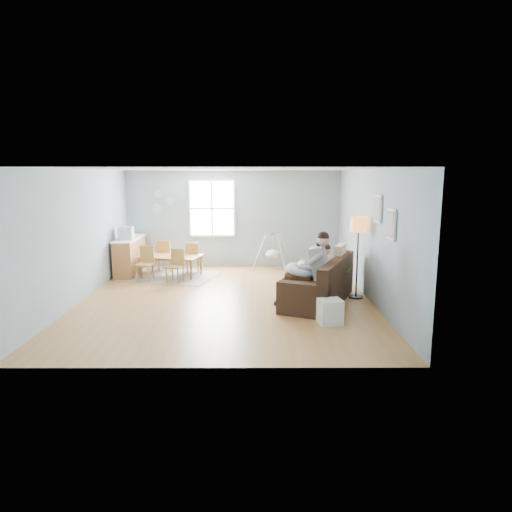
{
  "coord_description": "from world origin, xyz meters",
  "views": [
    {
      "loc": [
        0.6,
        -9.36,
        2.62
      ],
      "look_at": [
        0.62,
        -0.45,
        1.0
      ],
      "focal_mm": 32.0,
      "sensor_mm": 36.0,
      "label": 1
    }
  ],
  "objects_px": {
    "storage_cube": "(330,312)",
    "chair_ne": "(193,256)",
    "floor_lamp": "(358,231)",
    "baby_swing": "(273,253)",
    "dining_table": "(171,266)",
    "chair_sw": "(146,261)",
    "chair_nw": "(165,254)",
    "monitor": "(126,233)",
    "toddler": "(320,262)",
    "sofa": "(321,287)",
    "counter": "(130,255)",
    "chair_se": "(176,264)",
    "father": "(310,266)"
  },
  "relations": [
    {
      "from": "floor_lamp",
      "to": "chair_se",
      "type": "bearing_deg",
      "value": 160.76
    },
    {
      "from": "chair_sw",
      "to": "counter",
      "type": "height_order",
      "value": "counter"
    },
    {
      "from": "chair_ne",
      "to": "baby_swing",
      "type": "xyz_separation_m",
      "value": [
        2.13,
        0.48,
        -0.02
      ]
    },
    {
      "from": "floor_lamp",
      "to": "baby_swing",
      "type": "xyz_separation_m",
      "value": [
        -1.67,
        2.97,
        -0.99
      ]
    },
    {
      "from": "storage_cube",
      "to": "dining_table",
      "type": "relative_size",
      "value": 0.3
    },
    {
      "from": "chair_se",
      "to": "monitor",
      "type": "xyz_separation_m",
      "value": [
        -1.37,
        0.69,
        0.67
      ]
    },
    {
      "from": "chair_nw",
      "to": "storage_cube",
      "type": "bearing_deg",
      "value": -49.64
    },
    {
      "from": "floor_lamp",
      "to": "chair_se",
      "type": "height_order",
      "value": "floor_lamp"
    },
    {
      "from": "floor_lamp",
      "to": "chair_nw",
      "type": "xyz_separation_m",
      "value": [
        -4.58,
        2.69,
        -0.95
      ]
    },
    {
      "from": "floor_lamp",
      "to": "chair_sw",
      "type": "bearing_deg",
      "value": 161.49
    },
    {
      "from": "dining_table",
      "to": "chair_sw",
      "type": "height_order",
      "value": "chair_sw"
    },
    {
      "from": "floor_lamp",
      "to": "monitor",
      "type": "distance_m",
      "value": 5.85
    },
    {
      "from": "monitor",
      "to": "chair_sw",
      "type": "bearing_deg",
      "value": -39.52
    },
    {
      "from": "chair_se",
      "to": "counter",
      "type": "distance_m",
      "value": 1.72
    },
    {
      "from": "dining_table",
      "to": "toddler",
      "type": "bearing_deg",
      "value": -18.05
    },
    {
      "from": "counter",
      "to": "monitor",
      "type": "distance_m",
      "value": 0.71
    },
    {
      "from": "storage_cube",
      "to": "chair_ne",
      "type": "bearing_deg",
      "value": 125.14
    },
    {
      "from": "storage_cube",
      "to": "chair_ne",
      "type": "xyz_separation_m",
      "value": [
        -2.95,
        4.2,
        0.24
      ]
    },
    {
      "from": "toddler",
      "to": "chair_ne",
      "type": "distance_m",
      "value": 4.0
    },
    {
      "from": "father",
      "to": "floor_lamp",
      "type": "height_order",
      "value": "floor_lamp"
    },
    {
      "from": "sofa",
      "to": "chair_sw",
      "type": "height_order",
      "value": "sofa"
    },
    {
      "from": "storage_cube",
      "to": "chair_ne",
      "type": "distance_m",
      "value": 5.14
    },
    {
      "from": "father",
      "to": "chair_sw",
      "type": "bearing_deg",
      "value": 149.48
    },
    {
      "from": "toddler",
      "to": "monitor",
      "type": "distance_m",
      "value": 5.17
    },
    {
      "from": "dining_table",
      "to": "chair_ne",
      "type": "height_order",
      "value": "chair_ne"
    },
    {
      "from": "storage_cube",
      "to": "chair_se",
      "type": "relative_size",
      "value": 0.56
    },
    {
      "from": "toddler",
      "to": "dining_table",
      "type": "distance_m",
      "value": 4.19
    },
    {
      "from": "chair_ne",
      "to": "monitor",
      "type": "bearing_deg",
      "value": -167.04
    },
    {
      "from": "chair_sw",
      "to": "chair_ne",
      "type": "xyz_separation_m",
      "value": [
        1.06,
        0.86,
        -0.02
      ]
    },
    {
      "from": "chair_se",
      "to": "chair_nw",
      "type": "height_order",
      "value": "chair_nw"
    },
    {
      "from": "chair_sw",
      "to": "chair_se",
      "type": "height_order",
      "value": "chair_sw"
    },
    {
      "from": "chair_se",
      "to": "floor_lamp",
      "type": "bearing_deg",
      "value": -19.24
    },
    {
      "from": "father",
      "to": "chair_ne",
      "type": "relative_size",
      "value": 1.83
    },
    {
      "from": "toddler",
      "to": "chair_sw",
      "type": "xyz_separation_m",
      "value": [
        -4.06,
        1.75,
        -0.31
      ]
    },
    {
      "from": "storage_cube",
      "to": "chair_nw",
      "type": "bearing_deg",
      "value": 130.36
    },
    {
      "from": "sofa",
      "to": "storage_cube",
      "type": "relative_size",
      "value": 5.51
    },
    {
      "from": "storage_cube",
      "to": "chair_ne",
      "type": "relative_size",
      "value": 0.55
    },
    {
      "from": "chair_nw",
      "to": "chair_ne",
      "type": "distance_m",
      "value": 0.8
    },
    {
      "from": "father",
      "to": "chair_nw",
      "type": "height_order",
      "value": "father"
    },
    {
      "from": "father",
      "to": "chair_nw",
      "type": "relative_size",
      "value": 1.78
    },
    {
      "from": "father",
      "to": "baby_swing",
      "type": "xyz_separation_m",
      "value": [
        -0.6,
        3.58,
        -0.37
      ]
    },
    {
      "from": "floor_lamp",
      "to": "monitor",
      "type": "height_order",
      "value": "floor_lamp"
    },
    {
      "from": "toddler",
      "to": "storage_cube",
      "type": "height_order",
      "value": "toddler"
    },
    {
      "from": "monitor",
      "to": "baby_swing",
      "type": "xyz_separation_m",
      "value": [
        3.78,
        0.86,
        -0.68
      ]
    },
    {
      "from": "counter",
      "to": "storage_cube",
      "type": "bearing_deg",
      "value": -41.89
    },
    {
      "from": "father",
      "to": "baby_swing",
      "type": "bearing_deg",
      "value": 99.53
    },
    {
      "from": "chair_se",
      "to": "baby_swing",
      "type": "height_order",
      "value": "baby_swing"
    },
    {
      "from": "chair_se",
      "to": "chair_ne",
      "type": "xyz_separation_m",
      "value": [
        0.28,
        1.07,
        0.01
      ]
    },
    {
      "from": "chair_se",
      "to": "storage_cube",
      "type": "bearing_deg",
      "value": -44.08
    },
    {
      "from": "chair_ne",
      "to": "dining_table",
      "type": "bearing_deg",
      "value": -140.71
    }
  ]
}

